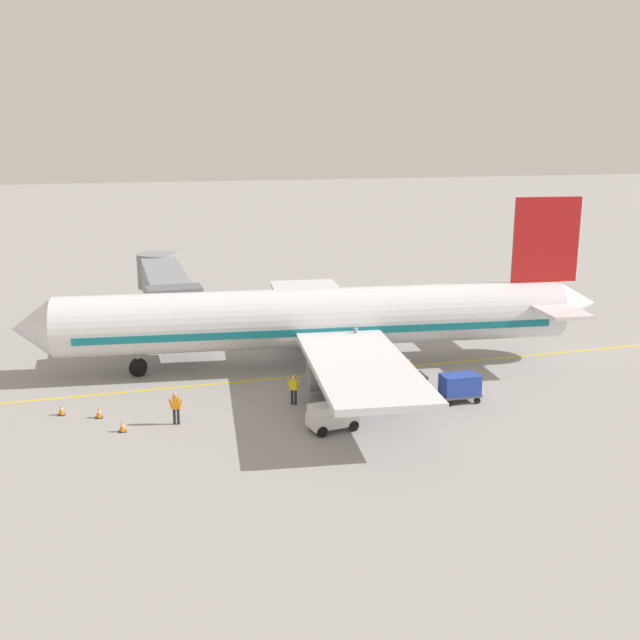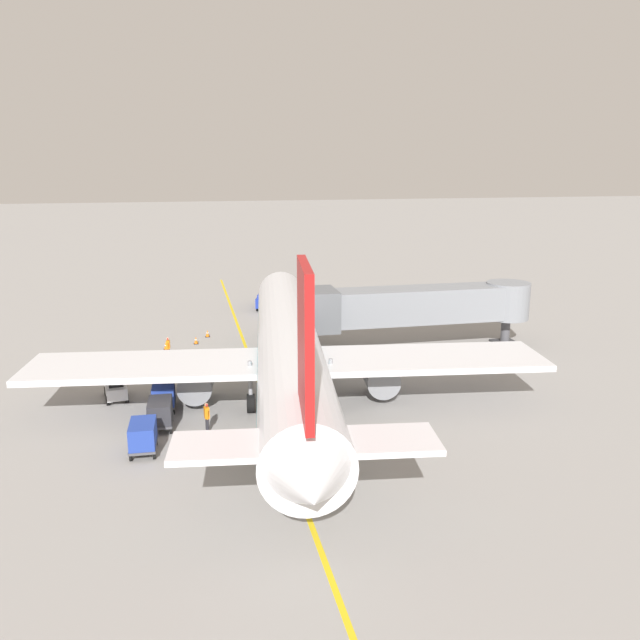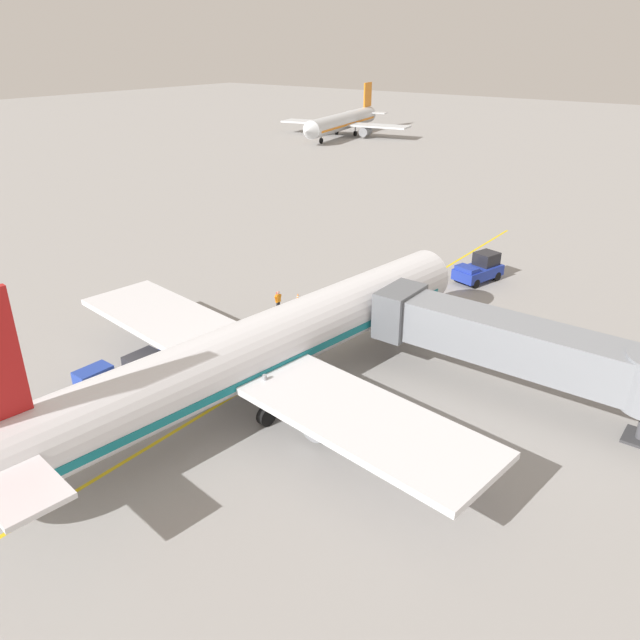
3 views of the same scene
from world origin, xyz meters
The scene contains 16 objects.
ground_plane centered at (0.00, 0.00, 0.00)m, with size 400.00×400.00×0.00m, color gray.
gate_lead_in_line centered at (0.00, 0.00, 0.00)m, with size 0.24×80.00×0.01m, color gold.
parked_airliner centered at (1.44, -1.84, 3.19)m, with size 30.41×37.33×10.63m.
jet_bridge centered at (13.10, 6.91, 3.46)m, with size 17.50×3.50×4.98m.
pushback_tractor centered at (3.76, 23.61, 1.10)m, with size 3.26×4.82×2.40m.
baggage_tug_lead centered at (-8.84, 0.67, 0.71)m, with size 1.63×2.66×1.62m.
baggage_cart_front centered at (-5.94, -1.82, 0.95)m, with size 1.37×2.92×1.58m.
baggage_cart_second_in_train centered at (-6.07, -4.52, 0.95)m, with size 1.37×2.92×1.58m.
baggage_cart_third_in_train centered at (-6.83, -7.42, 0.95)m, with size 1.37×2.92×1.58m.
ground_crew_wing_walker centered at (-3.64, -5.65, 0.95)m, with size 0.29×0.73×1.69m.
ground_crew_loader centered at (-4.66, 1.55, 0.95)m, with size 0.41×0.68×1.69m.
ground_crew_marshaller centered at (-5.81, 8.08, 0.95)m, with size 0.28×0.73×1.69m.
safety_cone_nose_left centered at (-6.06, 10.80, 0.29)m, with size 0.36×0.36×0.59m.
safety_cone_nose_right centered at (-3.76, 11.92, 0.29)m, with size 0.36×0.36×0.59m.
safety_cone_wing_tip centered at (-2.78, 13.84, 0.29)m, with size 0.36×0.36×0.59m.
distant_taxiing_airliner centered at (-55.20, 87.37, 3.03)m, with size 28.91×35.28×10.10m.
Camera 3 is at (22.61, -24.41, 19.16)m, focal length 34.32 mm.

